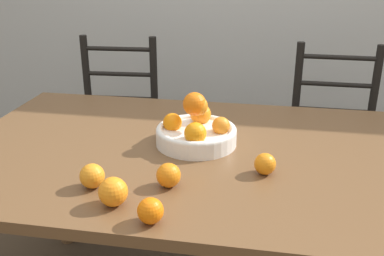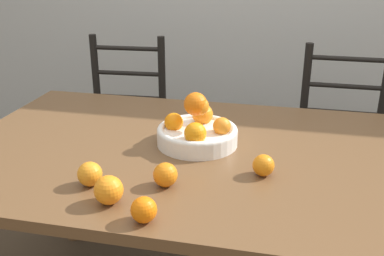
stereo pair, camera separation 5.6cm
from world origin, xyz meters
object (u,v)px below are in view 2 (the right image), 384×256
(orange_loose_2, at_px, (263,165))
(orange_loose_3, at_px, (109,190))
(orange_loose_0, at_px, (165,175))
(orange_loose_4, at_px, (144,210))
(orange_loose_1, at_px, (90,174))
(fruit_bowl, at_px, (197,130))
(chair_right, at_px, (340,149))
(chair_left, at_px, (124,130))

(orange_loose_2, relative_size, orange_loose_3, 0.84)
(orange_loose_0, xyz_separation_m, orange_loose_4, (-0.00, -0.18, -0.00))
(orange_loose_3, bearing_deg, orange_loose_4, -27.85)
(orange_loose_1, bearing_deg, orange_loose_4, -34.34)
(orange_loose_1, bearing_deg, orange_loose_0, 11.67)
(fruit_bowl, xyz_separation_m, orange_loose_4, (-0.03, -0.49, -0.02))
(fruit_bowl, xyz_separation_m, orange_loose_0, (-0.03, -0.31, -0.02))
(fruit_bowl, height_order, orange_loose_1, fruit_bowl)
(orange_loose_3, bearing_deg, chair_right, 58.81)
(orange_loose_3, height_order, chair_right, chair_right)
(orange_loose_2, distance_m, chair_left, 1.28)
(orange_loose_4, height_order, chair_right, chair_right)
(orange_loose_0, bearing_deg, chair_left, 117.19)
(orange_loose_2, relative_size, chair_left, 0.07)
(fruit_bowl, relative_size, orange_loose_1, 3.91)
(orange_loose_0, height_order, chair_right, chair_right)
(orange_loose_0, bearing_deg, orange_loose_1, -168.33)
(orange_loose_1, relative_size, orange_loose_3, 0.90)
(fruit_bowl, height_order, chair_right, chair_right)
(orange_loose_0, distance_m, orange_loose_4, 0.18)
(orange_loose_1, height_order, orange_loose_3, orange_loose_3)
(chair_left, bearing_deg, orange_loose_2, -52.80)
(orange_loose_2, height_order, chair_left, chair_left)
(orange_loose_1, height_order, orange_loose_2, orange_loose_1)
(orange_loose_0, relative_size, orange_loose_3, 0.89)
(fruit_bowl, relative_size, orange_loose_4, 4.19)
(orange_loose_4, bearing_deg, orange_loose_3, 152.15)
(orange_loose_2, relative_size, chair_right, 0.07)
(chair_left, distance_m, chair_right, 1.14)
(orange_loose_1, distance_m, chair_left, 1.20)
(orange_loose_1, distance_m, chair_right, 1.40)
(chair_right, bearing_deg, fruit_bowl, -126.85)
(orange_loose_0, height_order, orange_loose_1, same)
(orange_loose_2, xyz_separation_m, orange_loose_3, (-0.39, -0.25, 0.01))
(orange_loose_0, xyz_separation_m, orange_loose_3, (-0.12, -0.12, 0.00))
(fruit_bowl, xyz_separation_m, chair_left, (-0.57, 0.75, -0.35))
(chair_left, bearing_deg, orange_loose_4, -70.26)
(orange_loose_4, xyz_separation_m, chair_right, (0.60, 1.24, -0.33))
(orange_loose_2, height_order, chair_right, chair_right)
(orange_loose_0, distance_m, orange_loose_2, 0.29)
(fruit_bowl, distance_m, orange_loose_0, 0.31)
(fruit_bowl, height_order, orange_loose_4, fruit_bowl)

